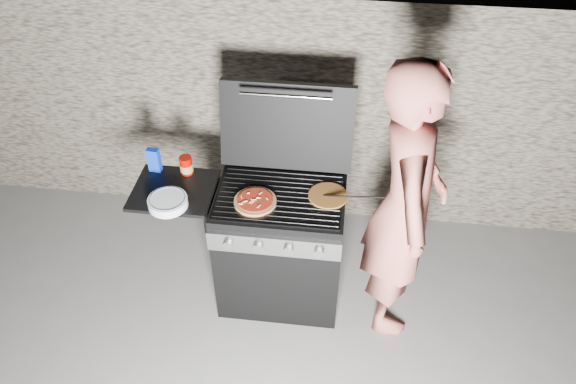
# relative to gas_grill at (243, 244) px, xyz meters

# --- Properties ---
(ground) EXTENTS (50.00, 50.00, 0.00)m
(ground) POSITION_rel_gas_grill_xyz_m (0.25, 0.00, -0.46)
(ground) COLOR #5E5E5E
(stone_wall) EXTENTS (8.00, 0.35, 1.80)m
(stone_wall) POSITION_rel_gas_grill_xyz_m (0.25, 1.05, 0.44)
(stone_wall) COLOR gray
(stone_wall) RESTS_ON ground
(gas_grill) EXTENTS (1.34, 0.79, 0.91)m
(gas_grill) POSITION_rel_gas_grill_xyz_m (0.00, 0.00, 0.00)
(gas_grill) COLOR black
(gas_grill) RESTS_ON ground
(pizza_topped) EXTENTS (0.29, 0.29, 0.03)m
(pizza_topped) POSITION_rel_gas_grill_xyz_m (0.11, -0.08, 0.47)
(pizza_topped) COLOR #CC8D3E
(pizza_topped) RESTS_ON gas_grill
(pizza_plain) EXTENTS (0.27, 0.27, 0.01)m
(pizza_plain) POSITION_rel_gas_grill_xyz_m (0.54, 0.03, 0.46)
(pizza_plain) COLOR #BD7E35
(pizza_plain) RESTS_ON gas_grill
(sauce_jar) EXTENTS (0.09, 0.09, 0.12)m
(sauce_jar) POSITION_rel_gas_grill_xyz_m (-0.37, 0.16, 0.51)
(sauce_jar) COLOR #910800
(sauce_jar) RESTS_ON gas_grill
(blue_carton) EXTENTS (0.08, 0.05, 0.17)m
(blue_carton) POSITION_rel_gas_grill_xyz_m (-0.58, 0.16, 0.53)
(blue_carton) COLOR #0730BF
(blue_carton) RESTS_ON gas_grill
(plate_stack) EXTENTS (0.27, 0.27, 0.05)m
(plate_stack) POSITION_rel_gas_grill_xyz_m (-0.41, -0.16, 0.47)
(plate_stack) COLOR white
(plate_stack) RESTS_ON gas_grill
(person) EXTENTS (0.46, 0.70, 1.90)m
(person) POSITION_rel_gas_grill_xyz_m (1.00, -0.04, 0.49)
(person) COLOR #BD6055
(person) RESTS_ON ground
(tongs) EXTENTS (0.40, 0.06, 0.08)m
(tongs) POSITION_rel_gas_grill_xyz_m (0.71, 0.00, 0.50)
(tongs) COLOR black
(tongs) RESTS_ON gas_grill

